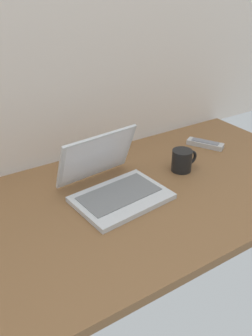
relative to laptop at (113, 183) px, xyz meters
The scene contains 4 objects.
desk 0.09m from the laptop, 49.66° to the right, with size 1.60×0.76×0.03m.
laptop is the anchor object (origin of this frame).
coffee_mug 0.31m from the laptop, ahead, with size 0.11×0.08×0.09m.
remote_control_near 0.56m from the laptop, 11.56° to the left, with size 0.12×0.16×0.02m.
Camera 1 is at (-0.56, -0.85, 0.71)m, focal length 37.47 mm.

